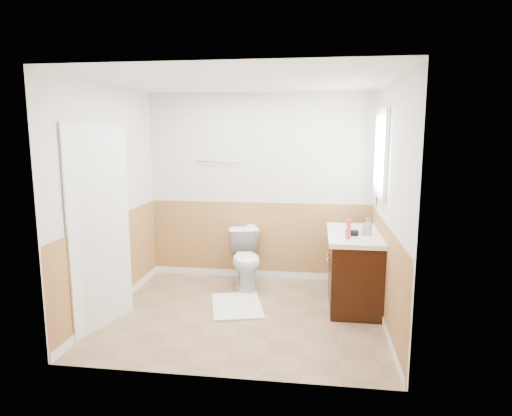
# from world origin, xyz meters

# --- Properties ---
(floor) EXTENTS (3.00, 3.00, 0.00)m
(floor) POSITION_xyz_m (0.00, 0.00, 0.00)
(floor) COLOR #8C7051
(floor) RESTS_ON ground
(ceiling) EXTENTS (3.00, 3.00, 0.00)m
(ceiling) POSITION_xyz_m (0.00, 0.00, 2.50)
(ceiling) COLOR white
(ceiling) RESTS_ON floor
(wall_back) EXTENTS (3.00, 0.00, 3.00)m
(wall_back) POSITION_xyz_m (0.00, 1.30, 1.25)
(wall_back) COLOR silver
(wall_back) RESTS_ON floor
(wall_front) EXTENTS (3.00, 0.00, 3.00)m
(wall_front) POSITION_xyz_m (0.00, -1.30, 1.25)
(wall_front) COLOR silver
(wall_front) RESTS_ON floor
(wall_left) EXTENTS (0.00, 3.00, 3.00)m
(wall_left) POSITION_xyz_m (-1.50, 0.00, 1.25)
(wall_left) COLOR silver
(wall_left) RESTS_ON floor
(wall_right) EXTENTS (0.00, 3.00, 3.00)m
(wall_right) POSITION_xyz_m (1.50, 0.00, 1.25)
(wall_right) COLOR silver
(wall_right) RESTS_ON floor
(wainscot_back) EXTENTS (3.00, 0.00, 3.00)m
(wainscot_back) POSITION_xyz_m (0.00, 1.29, 0.50)
(wainscot_back) COLOR tan
(wainscot_back) RESTS_ON floor
(wainscot_front) EXTENTS (3.00, 0.00, 3.00)m
(wainscot_front) POSITION_xyz_m (0.00, -1.29, 0.50)
(wainscot_front) COLOR tan
(wainscot_front) RESTS_ON floor
(wainscot_left) EXTENTS (0.00, 2.60, 2.60)m
(wainscot_left) POSITION_xyz_m (-1.49, 0.00, 0.50)
(wainscot_left) COLOR tan
(wainscot_left) RESTS_ON floor
(wainscot_right) EXTENTS (0.00, 2.60, 2.60)m
(wainscot_right) POSITION_xyz_m (1.49, 0.00, 0.50)
(wainscot_right) COLOR tan
(wainscot_right) RESTS_ON floor
(toilet) EXTENTS (0.58, 0.80, 0.73)m
(toilet) POSITION_xyz_m (-0.12, 0.89, 0.37)
(toilet) COLOR white
(toilet) RESTS_ON floor
(bath_mat) EXTENTS (0.74, 0.91, 0.02)m
(bath_mat) POSITION_xyz_m (-0.12, 0.21, 0.01)
(bath_mat) COLOR silver
(bath_mat) RESTS_ON floor
(vanity_cabinet) EXTENTS (0.55, 1.10, 0.80)m
(vanity_cabinet) POSITION_xyz_m (1.21, 0.48, 0.40)
(vanity_cabinet) COLOR black
(vanity_cabinet) RESTS_ON floor
(vanity_knob_left) EXTENTS (0.03, 0.03, 0.03)m
(vanity_knob_left) POSITION_xyz_m (0.91, 0.38, 0.55)
(vanity_knob_left) COLOR silver
(vanity_knob_left) RESTS_ON vanity_cabinet
(vanity_knob_right) EXTENTS (0.03, 0.03, 0.03)m
(vanity_knob_right) POSITION_xyz_m (0.91, 0.58, 0.55)
(vanity_knob_right) COLOR #BABBC1
(vanity_knob_right) RESTS_ON vanity_cabinet
(countertop) EXTENTS (0.60, 1.15, 0.05)m
(countertop) POSITION_xyz_m (1.20, 0.48, 0.83)
(countertop) COLOR white
(countertop) RESTS_ON vanity_cabinet
(sink_basin) EXTENTS (0.36, 0.36, 0.02)m
(sink_basin) POSITION_xyz_m (1.21, 0.63, 0.86)
(sink_basin) COLOR silver
(sink_basin) RESTS_ON countertop
(faucet) EXTENTS (0.02, 0.02, 0.14)m
(faucet) POSITION_xyz_m (1.39, 0.63, 0.92)
(faucet) COLOR silver
(faucet) RESTS_ON countertop
(lotion_bottle) EXTENTS (0.05, 0.05, 0.22)m
(lotion_bottle) POSITION_xyz_m (1.11, 0.16, 0.96)
(lotion_bottle) COLOR #E33A56
(lotion_bottle) RESTS_ON countertop
(soap_dispenser) EXTENTS (0.11, 0.11, 0.19)m
(soap_dispenser) POSITION_xyz_m (1.33, 0.39, 0.94)
(soap_dispenser) COLOR #8D959F
(soap_dispenser) RESTS_ON countertop
(hair_dryer_body) EXTENTS (0.14, 0.07, 0.07)m
(hair_dryer_body) POSITION_xyz_m (1.16, 0.32, 0.89)
(hair_dryer_body) COLOR black
(hair_dryer_body) RESTS_ON countertop
(hair_dryer_handle) EXTENTS (0.03, 0.03, 0.07)m
(hair_dryer_handle) POSITION_xyz_m (1.13, 0.41, 0.86)
(hair_dryer_handle) COLOR black
(hair_dryer_handle) RESTS_ON countertop
(mirror_panel) EXTENTS (0.02, 0.35, 0.90)m
(mirror_panel) POSITION_xyz_m (1.48, 1.10, 1.55)
(mirror_panel) COLOR silver
(mirror_panel) RESTS_ON wall_right
(window_frame) EXTENTS (0.04, 0.80, 1.00)m
(window_frame) POSITION_xyz_m (1.47, 0.59, 1.75)
(window_frame) COLOR white
(window_frame) RESTS_ON wall_right
(window_glass) EXTENTS (0.01, 0.70, 0.90)m
(window_glass) POSITION_xyz_m (1.49, 0.59, 1.75)
(window_glass) COLOR white
(window_glass) RESTS_ON wall_right
(door) EXTENTS (0.29, 0.78, 2.04)m
(door) POSITION_xyz_m (-1.40, -0.45, 1.02)
(door) COLOR white
(door) RESTS_ON wall_left
(door_frame) EXTENTS (0.02, 0.92, 2.10)m
(door_frame) POSITION_xyz_m (-1.48, -0.45, 1.03)
(door_frame) COLOR white
(door_frame) RESTS_ON wall_left
(door_knob) EXTENTS (0.06, 0.06, 0.06)m
(door_knob) POSITION_xyz_m (-1.34, -0.12, 0.95)
(door_knob) COLOR silver
(door_knob) RESTS_ON door
(towel_bar) EXTENTS (0.62, 0.02, 0.02)m
(towel_bar) POSITION_xyz_m (-0.55, 1.25, 1.60)
(towel_bar) COLOR silver
(towel_bar) RESTS_ON wall_back
(tp_holder_bar) EXTENTS (0.14, 0.02, 0.02)m
(tp_holder_bar) POSITION_xyz_m (-0.10, 1.23, 0.70)
(tp_holder_bar) COLOR silver
(tp_holder_bar) RESTS_ON wall_back
(tp_roll) EXTENTS (0.10, 0.11, 0.11)m
(tp_roll) POSITION_xyz_m (-0.10, 1.23, 0.70)
(tp_roll) COLOR white
(tp_roll) RESTS_ON tp_holder_bar
(tp_sheet) EXTENTS (0.10, 0.01, 0.16)m
(tp_sheet) POSITION_xyz_m (-0.10, 1.23, 0.59)
(tp_sheet) COLOR white
(tp_sheet) RESTS_ON tp_roll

